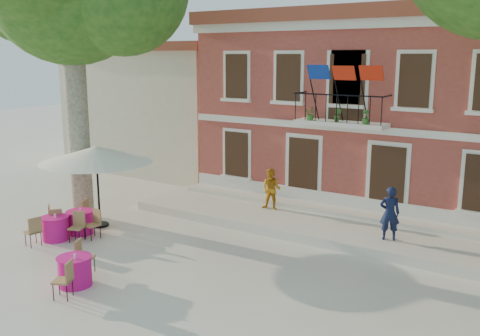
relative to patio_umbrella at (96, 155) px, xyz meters
name	(u,v)px	position (x,y,z in m)	size (l,w,h in m)	color
ground	(197,257)	(4.63, -0.49, -2.52)	(90.00, 90.00, 0.00)	beige
main_building	(384,106)	(6.63, 9.50, 1.26)	(13.50, 9.59, 7.50)	#A74C3C
neighbor_west	(183,104)	(-4.87, 10.51, 0.70)	(9.40, 9.40, 6.40)	beige
terrace	(323,225)	(6.63, 3.91, -2.37)	(14.00, 3.40, 0.30)	silver
patio_umbrella	(96,155)	(0.00, 0.00, 0.00)	(3.77, 3.77, 2.80)	black
pedestrian_navy	(390,213)	(9.06, 3.30, -1.39)	(0.61, 0.40, 1.66)	#0F1634
pedestrian_orange	(271,189)	(4.43, 4.16, -1.47)	(0.73, 0.57, 1.50)	#C37D16
cafe_table_0	(80,221)	(0.08, -0.91, -2.09)	(1.75, 1.85, 0.95)	#C9127B
cafe_table_1	(75,270)	(3.24, -3.74, -2.10)	(1.28, 1.89, 0.95)	#C9127B
cafe_table_2	(55,227)	(-0.08, -1.78, -2.09)	(1.85, 1.75, 0.95)	#C9127B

